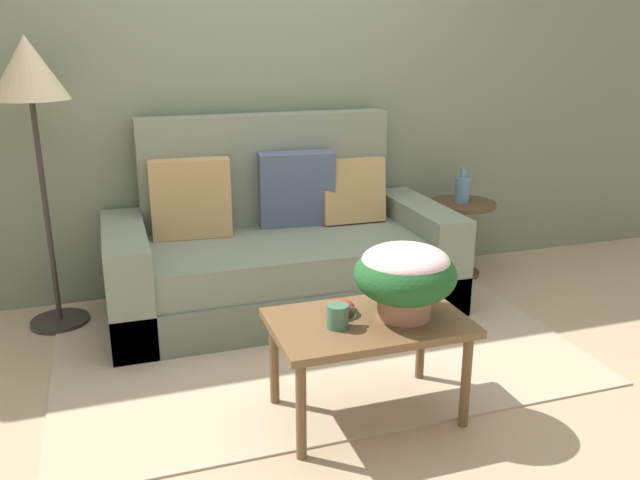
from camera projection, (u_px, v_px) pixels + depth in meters
ground_plane at (321, 356)px, 3.46m from camera, size 14.00×14.00×0.00m
wall_back at (260, 78)px, 4.17m from camera, size 6.40×0.12×2.70m
area_rug at (310, 339)px, 3.64m from camera, size 2.68×1.90×0.01m
couch at (280, 252)px, 4.02m from camera, size 2.05×0.94×1.15m
coffee_table at (368, 331)px, 2.81m from camera, size 0.83×0.53×0.46m
side_table at (461, 225)px, 4.53m from camera, size 0.45×0.45×0.52m
floor_lamp at (30, 86)px, 3.44m from camera, size 0.40×0.40×1.62m
potted_plant at (405, 274)px, 2.76m from camera, size 0.44×0.44×0.32m
coffee_mug at (338, 316)px, 2.71m from camera, size 0.14×0.09×0.10m
snack_bowl at (340, 307)px, 2.84m from camera, size 0.12×0.12×0.06m
table_vase at (462, 189)px, 4.44m from camera, size 0.10×0.10×0.23m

